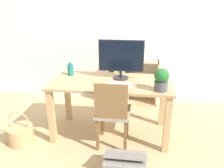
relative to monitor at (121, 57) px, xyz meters
The scene contains 11 objects.
ground_plane 1.02m from the monitor, 131.38° to the right, with size 10.00×10.00×0.00m, color tan.
wall_back 1.10m from the monitor, 95.99° to the left, with size 8.00×0.05×2.60m.
desk 0.44m from the monitor, 131.38° to the right, with size 1.48×0.72×0.73m.
monitor is the anchor object (origin of this frame).
keyboard 0.36m from the monitor, 88.99° to the right, with size 0.31×0.14×0.02m.
vase 0.71m from the monitor, behind, with size 0.08×0.08×0.18m.
potted_plant 0.61m from the monitor, 36.51° to the right, with size 0.16×0.16×0.25m.
chair 0.68m from the monitor, 97.36° to the right, with size 0.40×0.40×0.85m.
bookshelf 1.10m from the monitor, 91.70° to the left, with size 0.82×0.28×0.75m.
basket 1.57m from the monitor, 157.67° to the right, with size 0.31×0.31×0.43m.
storage_box 1.26m from the monitor, 81.28° to the right, with size 0.42×0.31×0.26m.
Camera 1 is at (0.35, -2.51, 1.65)m, focal length 35.00 mm.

